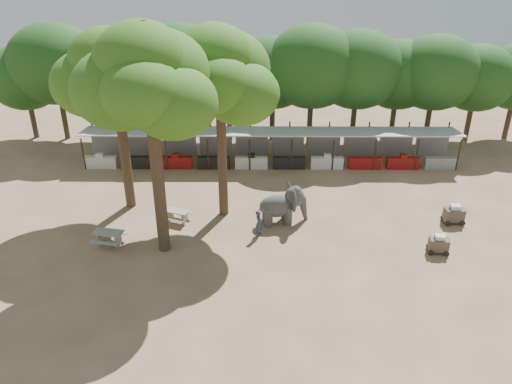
{
  "coord_description": "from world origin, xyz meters",
  "views": [
    {
      "loc": [
        -0.82,
        -21.03,
        15.15
      ],
      "look_at": [
        -1.0,
        5.0,
        2.0
      ],
      "focal_mm": 35.0,
      "sensor_mm": 36.0,
      "label": 1
    }
  ],
  "objects_px": {
    "handler": "(259,223)",
    "yard_tree_back": "(217,76)",
    "cart_front": "(439,244)",
    "yard_tree_center": "(147,82)",
    "elephant": "(283,205)",
    "cart_back": "(454,214)",
    "picnic_table_near": "(109,236)",
    "picnic_table_far": "(177,214)",
    "yard_tree_left": "(114,77)"
  },
  "relations": [
    {
      "from": "yard_tree_left",
      "to": "handler",
      "type": "xyz_separation_m",
      "value": [
        8.31,
        -3.75,
        -7.4
      ]
    },
    {
      "from": "yard_tree_left",
      "to": "cart_back",
      "type": "bearing_deg",
      "value": -6.44
    },
    {
      "from": "picnic_table_near",
      "to": "cart_front",
      "type": "height_order",
      "value": "cart_front"
    },
    {
      "from": "handler",
      "to": "picnic_table_far",
      "type": "distance_m",
      "value": 5.17
    },
    {
      "from": "handler",
      "to": "cart_back",
      "type": "bearing_deg",
      "value": -71.57
    },
    {
      "from": "handler",
      "to": "picnic_table_near",
      "type": "distance_m",
      "value": 8.38
    },
    {
      "from": "yard_tree_back",
      "to": "cart_front",
      "type": "relative_size",
      "value": 9.43
    },
    {
      "from": "elephant",
      "to": "picnic_table_near",
      "type": "xyz_separation_m",
      "value": [
        -9.75,
        -2.59,
        -0.62
      ]
    },
    {
      "from": "picnic_table_near",
      "to": "picnic_table_far",
      "type": "height_order",
      "value": "picnic_table_near"
    },
    {
      "from": "yard_tree_back",
      "to": "cart_back",
      "type": "distance_m",
      "value": 16.09
    },
    {
      "from": "yard_tree_center",
      "to": "yard_tree_back",
      "type": "xyz_separation_m",
      "value": [
        3.0,
        4.0,
        -0.67
      ]
    },
    {
      "from": "picnic_table_far",
      "to": "cart_front",
      "type": "distance_m",
      "value": 14.97
    },
    {
      "from": "handler",
      "to": "cart_front",
      "type": "relative_size",
      "value": 1.33
    },
    {
      "from": "yard_tree_left",
      "to": "elephant",
      "type": "bearing_deg",
      "value": -12.62
    },
    {
      "from": "elephant",
      "to": "handler",
      "type": "xyz_separation_m",
      "value": [
        -1.44,
        -1.57,
        -0.36
      ]
    },
    {
      "from": "yard_tree_back",
      "to": "cart_front",
      "type": "distance_m",
      "value": 15.1
    },
    {
      "from": "elephant",
      "to": "cart_front",
      "type": "relative_size",
      "value": 2.58
    },
    {
      "from": "picnic_table_near",
      "to": "picnic_table_far",
      "type": "bearing_deg",
      "value": 48.42
    },
    {
      "from": "yard_tree_left",
      "to": "picnic_table_near",
      "type": "distance_m",
      "value": 9.03
    },
    {
      "from": "elephant",
      "to": "picnic_table_near",
      "type": "distance_m",
      "value": 10.11
    },
    {
      "from": "handler",
      "to": "cart_front",
      "type": "bearing_deg",
      "value": -88.86
    },
    {
      "from": "picnic_table_far",
      "to": "cart_back",
      "type": "relative_size",
      "value": 1.43
    },
    {
      "from": "yard_tree_center",
      "to": "picnic_table_far",
      "type": "relative_size",
      "value": 6.65
    },
    {
      "from": "yard_tree_center",
      "to": "picnic_table_near",
      "type": "distance_m",
      "value": 9.18
    },
    {
      "from": "yard_tree_back",
      "to": "picnic_table_far",
      "type": "bearing_deg",
      "value": -155.89
    },
    {
      "from": "cart_front",
      "to": "elephant",
      "type": "bearing_deg",
      "value": 166.08
    },
    {
      "from": "cart_back",
      "to": "yard_tree_back",
      "type": "bearing_deg",
      "value": 172.6
    },
    {
      "from": "yard_tree_center",
      "to": "picnic_table_far",
      "type": "height_order",
      "value": "yard_tree_center"
    },
    {
      "from": "yard_tree_center",
      "to": "picnic_table_far",
      "type": "bearing_deg",
      "value": 81.86
    },
    {
      "from": "elephant",
      "to": "cart_back",
      "type": "xyz_separation_m",
      "value": [
        10.18,
        -0.07,
        -0.56
      ]
    },
    {
      "from": "yard_tree_left",
      "to": "yard_tree_center",
      "type": "xyz_separation_m",
      "value": [
        3.0,
        -5.0,
        1.01
      ]
    },
    {
      "from": "yard_tree_left",
      "to": "yard_tree_back",
      "type": "relative_size",
      "value": 0.97
    },
    {
      "from": "yard_tree_left",
      "to": "yard_tree_center",
      "type": "distance_m",
      "value": 5.92
    },
    {
      "from": "picnic_table_far",
      "to": "yard_tree_center",
      "type": "bearing_deg",
      "value": -77.89
    },
    {
      "from": "yard_tree_center",
      "to": "handler",
      "type": "bearing_deg",
      "value": 13.2
    },
    {
      "from": "yard_tree_back",
      "to": "elephant",
      "type": "relative_size",
      "value": 3.66
    },
    {
      "from": "picnic_table_near",
      "to": "picnic_table_far",
      "type": "distance_m",
      "value": 4.3
    },
    {
      "from": "yard_tree_left",
      "to": "cart_back",
      "type": "xyz_separation_m",
      "value": [
        19.93,
        -2.25,
        -7.61
      ]
    },
    {
      "from": "elephant",
      "to": "cart_front",
      "type": "bearing_deg",
      "value": -32.44
    },
    {
      "from": "yard_tree_center",
      "to": "yard_tree_back",
      "type": "distance_m",
      "value": 5.04
    },
    {
      "from": "yard_tree_left",
      "to": "cart_front",
      "type": "bearing_deg",
      "value": -16.84
    },
    {
      "from": "yard_tree_left",
      "to": "picnic_table_far",
      "type": "bearing_deg",
      "value": -32.38
    },
    {
      "from": "yard_tree_back",
      "to": "picnic_table_far",
      "type": "distance_m",
      "value": 8.55
    },
    {
      "from": "yard_tree_left",
      "to": "cart_front",
      "type": "height_order",
      "value": "yard_tree_left"
    },
    {
      "from": "yard_tree_left",
      "to": "cart_front",
      "type": "relative_size",
      "value": 9.15
    },
    {
      "from": "yard_tree_left",
      "to": "handler",
      "type": "distance_m",
      "value": 11.74
    },
    {
      "from": "elephant",
      "to": "picnic_table_far",
      "type": "bearing_deg",
      "value": 168.93
    },
    {
      "from": "handler",
      "to": "yard_tree_back",
      "type": "bearing_deg",
      "value": 51.05
    },
    {
      "from": "yard_tree_center",
      "to": "elephant",
      "type": "distance_m",
      "value": 10.87
    },
    {
      "from": "elephant",
      "to": "handler",
      "type": "bearing_deg",
      "value": -143.3
    }
  ]
}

